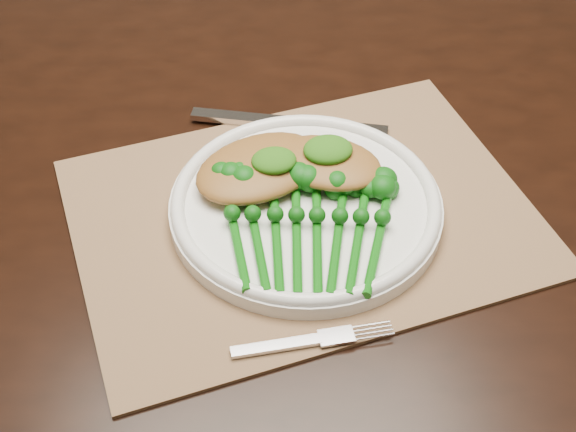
{
  "coord_description": "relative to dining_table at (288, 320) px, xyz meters",
  "views": [
    {
      "loc": [
        -0.19,
        -0.71,
        1.35
      ],
      "look_at": [
        -0.11,
        -0.14,
        0.78
      ],
      "focal_mm": 50.0,
      "sensor_mm": 36.0,
      "label": 1
    }
  ],
  "objects": [
    {
      "name": "fork",
      "position": [
        -0.01,
        -0.32,
        0.38
      ],
      "size": [
        0.15,
        0.02,
        0.0
      ],
      "rotation": [
        0.0,
        0.0,
        0.05
      ],
      "color": "silver",
      "rests_on": "placemat"
    },
    {
      "name": "chicken_fillet_left",
      "position": [
        -0.05,
        -0.11,
        0.41
      ],
      "size": [
        0.17,
        0.15,
        0.03
      ],
      "primitive_type": "ellipsoid",
      "rotation": [
        0.0,
        0.0,
        0.42
      ],
      "color": "#9A662C",
      "rests_on": "dinner_plate"
    },
    {
      "name": "pesto_dollop_right",
      "position": [
        0.03,
        -0.11,
        0.43
      ],
      "size": [
        0.05,
        0.04,
        0.02
      ],
      "primitive_type": "ellipsoid",
      "color": "#1A4F0B",
      "rests_on": "chicken_fillet_right"
    },
    {
      "name": "dinner_plate",
      "position": [
        -0.0,
        -0.15,
        0.39
      ],
      "size": [
        0.29,
        0.29,
        0.03
      ],
      "color": "white",
      "rests_on": "placemat"
    },
    {
      "name": "placemat",
      "position": [
        -0.01,
        -0.15,
        0.37
      ],
      "size": [
        0.53,
        0.43,
        0.0
      ],
      "primitive_type": "cube",
      "rotation": [
        0.0,
        0.0,
        0.2
      ],
      "color": "#836142",
      "rests_on": "dining_table"
    },
    {
      "name": "chicken_fillet_right",
      "position": [
        0.02,
        -0.11,
        0.41
      ],
      "size": [
        0.15,
        0.13,
        0.02
      ],
      "primitive_type": "ellipsoid",
      "rotation": [
        0.0,
        0.0,
        -0.48
      ],
      "color": "#9A662C",
      "rests_on": "dinner_plate"
    },
    {
      "name": "dining_table",
      "position": [
        0.0,
        0.0,
        0.0
      ],
      "size": [
        1.7,
        1.09,
        0.75
      ],
      "rotation": [
        0.0,
        0.0,
        -0.12
      ],
      "color": "black",
      "rests_on": "ground"
    },
    {
      "name": "knife",
      "position": [
        -0.02,
        0.0,
        0.38
      ],
      "size": [
        0.23,
        0.09,
        0.01
      ],
      "rotation": [
        0.0,
        0.0,
        -0.3
      ],
      "color": "silver",
      "rests_on": "placemat"
    },
    {
      "name": "broccolini_bundle",
      "position": [
        -0.01,
        -0.21,
        0.4
      ],
      "size": [
        0.2,
        0.21,
        0.04
      ],
      "rotation": [
        0.0,
        0.0,
        -0.18
      ],
      "color": "#0C5B0C",
      "rests_on": "dinner_plate"
    },
    {
      "name": "pesto_dollop_left",
      "position": [
        -0.03,
        -0.12,
        0.42
      ],
      "size": [
        0.05,
        0.04,
        0.02
      ],
      "primitive_type": "ellipsoid",
      "color": "#1A4F0B",
      "rests_on": "chicken_fillet_left"
    }
  ]
}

